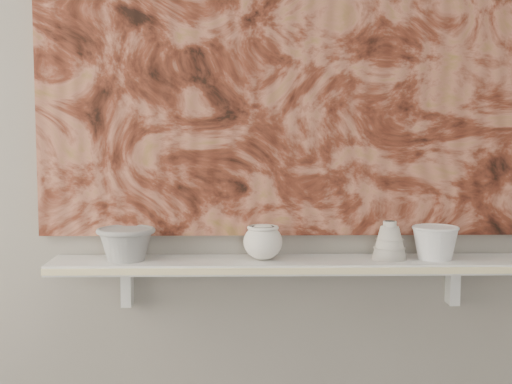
{
  "coord_description": "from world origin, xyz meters",
  "views": [
    {
      "loc": [
        -0.14,
        -0.53,
        1.32
      ],
      "look_at": [
        -0.11,
        1.49,
        1.13
      ],
      "focal_mm": 50.0,
      "sensor_mm": 36.0,
      "label": 1
    }
  ],
  "objects_px": {
    "painting": "(291,49)",
    "bowl_white": "(435,242)",
    "shelf": "(292,265)",
    "bell_vessel": "(389,240)",
    "bowl_grey": "(126,243)",
    "cup_cream": "(263,242)"
  },
  "relations": [
    {
      "from": "painting",
      "to": "bowl_white",
      "type": "bearing_deg",
      "value": -10.95
    },
    {
      "from": "shelf",
      "to": "bell_vessel",
      "type": "distance_m",
      "value": 0.29
    },
    {
      "from": "painting",
      "to": "shelf",
      "type": "bearing_deg",
      "value": -90.0
    },
    {
      "from": "shelf",
      "to": "bowl_white",
      "type": "distance_m",
      "value": 0.42
    },
    {
      "from": "bowl_grey",
      "to": "bowl_white",
      "type": "distance_m",
      "value": 0.9
    },
    {
      "from": "shelf",
      "to": "bell_vessel",
      "type": "bearing_deg",
      "value": 0.0
    },
    {
      "from": "cup_cream",
      "to": "bowl_white",
      "type": "relative_size",
      "value": 0.84
    },
    {
      "from": "bell_vessel",
      "to": "painting",
      "type": "bearing_deg",
      "value": 164.09
    },
    {
      "from": "painting",
      "to": "bowl_grey",
      "type": "distance_m",
      "value": 0.74
    },
    {
      "from": "painting",
      "to": "bell_vessel",
      "type": "xyz_separation_m",
      "value": [
        0.28,
        -0.08,
        -0.55
      ]
    },
    {
      "from": "shelf",
      "to": "bowl_grey",
      "type": "relative_size",
      "value": 8.26
    },
    {
      "from": "bell_vessel",
      "to": "cup_cream",
      "type": "bearing_deg",
      "value": 180.0
    },
    {
      "from": "shelf",
      "to": "painting",
      "type": "bearing_deg",
      "value": 90.0
    },
    {
      "from": "shelf",
      "to": "bowl_white",
      "type": "xyz_separation_m",
      "value": [
        0.42,
        0.0,
        0.06
      ]
    },
    {
      "from": "painting",
      "to": "bowl_white",
      "type": "relative_size",
      "value": 11.09
    },
    {
      "from": "painting",
      "to": "cup_cream",
      "type": "xyz_separation_m",
      "value": [
        -0.09,
        -0.08,
        -0.56
      ]
    },
    {
      "from": "bowl_grey",
      "to": "bell_vessel",
      "type": "bearing_deg",
      "value": 0.0
    },
    {
      "from": "bowl_grey",
      "to": "painting",
      "type": "bearing_deg",
      "value": 9.51
    },
    {
      "from": "bowl_grey",
      "to": "bowl_white",
      "type": "relative_size",
      "value": 1.25
    },
    {
      "from": "bowl_white",
      "to": "painting",
      "type": "bearing_deg",
      "value": 169.05
    },
    {
      "from": "painting",
      "to": "bell_vessel",
      "type": "height_order",
      "value": "painting"
    },
    {
      "from": "painting",
      "to": "bowl_grey",
      "type": "relative_size",
      "value": 8.85
    }
  ]
}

